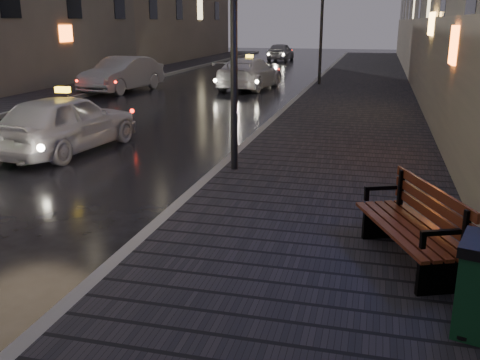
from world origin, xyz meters
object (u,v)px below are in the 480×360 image
Objects in this scene: taxi_near at (66,122)px; car_left_mid at (122,74)px; bench at (415,225)px; lamp_far at (322,12)px; taxi_mid at (249,73)px; car_far at (281,52)px.

car_left_mid is at bearing -63.90° from taxi_near.
taxi_near reaches higher than bench.
lamp_far reaches higher than taxi_mid.
car_left_mid is at bearing 30.20° from taxi_mid.
car_left_mid reaches higher than car_far.
bench is at bearing -45.49° from car_left_mid.
taxi_mid is at bearing 32.26° from car_left_mid.
lamp_far is 15.84m from taxi_near.
car_far is (-0.50, 32.35, -0.02)m from taxi_near.
taxi_mid is (1.38, 13.53, -0.00)m from taxi_near.
taxi_mid is (5.35, 2.42, -0.05)m from car_left_mid.
taxi_near is at bearing -106.89° from lamp_far.
taxi_near is 0.85× the size of taxi_mid.
bench is (3.33, -19.76, -2.84)m from lamp_far.
lamp_far is at bearing -100.45° from taxi_near.
bench is 0.49× the size of taxi_near.
bench is at bearing 103.78° from car_far.
lamp_far is 1.28× the size of car_far.
lamp_far reaches higher than car_far.
taxi_near reaches higher than taxi_mid.
car_far is at bearing 79.86° from bench.
car_left_mid is (-11.84, 15.95, 0.12)m from bench.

